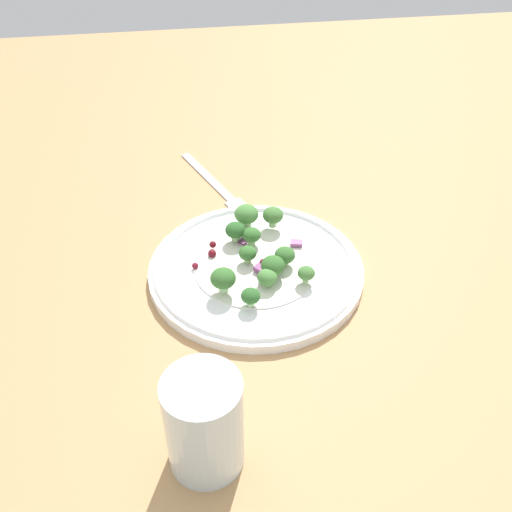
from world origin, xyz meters
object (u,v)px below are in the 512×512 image
broccoli_floret_1 (251,296)px  fork (217,185)px  plate (256,268)px  water_glass (204,423)px  broccoli_floret_2 (249,253)px  broccoli_floret_0 (267,278)px

broccoli_floret_1 → fork: 26.41cm
plate → broccoli_floret_1: size_ratio=11.87×
broccoli_floret_1 → water_glass: bearing=69.1°
plate → broccoli_floret_1: bearing=76.1°
broccoli_floret_2 → water_glass: water_glass is taller
broccoli_floret_0 → broccoli_floret_1: bearing=50.9°
fork → water_glass: (5.30, 42.60, 4.57)cm
broccoli_floret_2 → fork: (1.83, -19.13, -2.49)cm
plate → water_glass: size_ratio=2.60×
plate → broccoli_floret_1: (1.62, 6.58, 1.85)cm
plate → broccoli_floret_0: (-0.67, 3.76, 1.73)cm
plate → water_glass: (7.87, 22.91, 3.96)cm
water_glass → fork: bearing=-97.1°
broccoli_floret_1 → fork: size_ratio=0.12×
broccoli_floret_2 → plate: bearing=142.8°
broccoli_floret_0 → fork: bearing=-82.1°
broccoli_floret_0 → fork: (3.24, -23.46, -2.34)cm
plate → water_glass: bearing=71.0°
water_glass → plate: bearing=-109.0°
broccoli_floret_0 → water_glass: (8.54, 19.14, 2.23)cm
broccoli_floret_1 → broccoli_floret_2: size_ratio=1.01×
plate → broccoli_floret_0: size_ratio=11.01×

